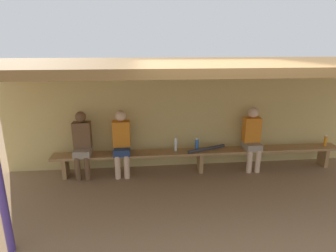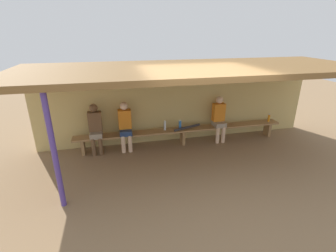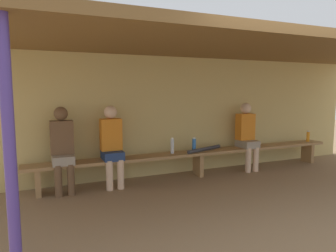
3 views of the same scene
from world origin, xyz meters
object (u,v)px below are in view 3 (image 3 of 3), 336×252
water_bottle_green (308,136)px  baseball_bat (204,149)px  player_shirtless_tan (62,146)px  bench (198,155)px  player_with_sunglasses (247,134)px  water_bottle_orange (172,146)px  player_in_blue (112,143)px  support_post (10,150)px  water_bottle_clear (194,145)px

water_bottle_green → baseball_bat: size_ratio=0.27×
player_shirtless_tan → baseball_bat: player_shirtless_tan is taller
bench → player_with_sunglasses: (1.09, 0.00, 0.34)m
baseball_bat → water_bottle_orange: bearing=157.6°
player_in_blue → player_shirtless_tan: bearing=180.0°
support_post → water_bottle_green: 6.08m
bench → player_with_sunglasses: player_with_sunglasses is taller
player_with_sunglasses → water_bottle_green: size_ratio=5.55×
bench → baseball_bat: size_ratio=6.84×
bench → player_shirtless_tan: 2.40m
bench → support_post: bearing=-144.4°
player_shirtless_tan → baseball_bat: size_ratio=1.52×
player_in_blue → water_bottle_orange: size_ratio=4.72×
support_post → water_bottle_clear: 3.61m
player_in_blue → player_shirtless_tan: (-0.77, 0.00, 0.00)m
player_with_sunglasses → water_bottle_orange: 1.61m
water_bottle_green → player_with_sunglasses: bearing=-180.0°
player_shirtless_tan → baseball_bat: (2.51, -0.00, -0.24)m
player_in_blue → water_bottle_green: bearing=0.0°
support_post → water_bottle_clear: size_ratio=8.55×
bench → water_bottle_clear: (-0.07, 0.04, 0.20)m
player_shirtless_tan → water_bottle_orange: size_ratio=4.72×
bench → water_bottle_orange: water_bottle_orange is taller
player_in_blue → water_bottle_clear: 1.55m
water_bottle_green → water_bottle_clear: 2.82m
player_in_blue → water_bottle_orange: player_in_blue is taller
water_bottle_green → water_bottle_orange: 3.26m
water_bottle_clear → baseball_bat: 0.22m
player_in_blue → baseball_bat: (1.74, -0.00, -0.24)m
player_with_sunglasses → water_bottle_clear: 1.17m
water_bottle_orange → player_shirtless_tan: bearing=-179.1°
bench → water_bottle_clear: water_bottle_clear is taller
water_bottle_clear → player_with_sunglasses: bearing=-1.6°
player_with_sunglasses → baseball_bat: 0.99m
support_post → player_in_blue: size_ratio=1.65×
support_post → baseball_bat: 3.76m
support_post → player_in_blue: 2.51m
water_bottle_green → support_post: bearing=-159.7°
player_in_blue → player_with_sunglasses: size_ratio=1.00×
support_post → water_bottle_green: support_post is taller
player_shirtless_tan → water_bottle_orange: player_shirtless_tan is taller
player_in_blue → player_shirtless_tan: 0.77m
bench → water_bottle_green: bearing=0.1°
water_bottle_clear → player_in_blue: bearing=-178.8°
support_post → water_bottle_clear: (2.86, 2.14, -0.52)m
water_bottle_green → water_bottle_clear: (-2.82, 0.03, 0.01)m
support_post → player_with_sunglasses: 4.56m
support_post → player_with_sunglasses: support_post is taller
bench → water_bottle_green: 2.75m
bench → player_in_blue: size_ratio=4.49×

